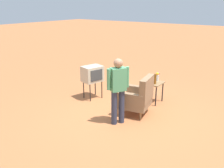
# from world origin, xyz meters

# --- Properties ---
(ground_plane) EXTENTS (60.00, 60.00, 0.00)m
(ground_plane) POSITION_xyz_m (0.00, 0.00, 0.00)
(ground_plane) COLOR #B76B3D
(armchair) EXTENTS (0.90, 0.91, 1.06)m
(armchair) POSITION_xyz_m (-0.17, 0.24, 0.50)
(armchair) COLOR #937047
(armchair) RESTS_ON ground
(side_table) EXTENTS (0.56, 0.56, 0.63)m
(side_table) POSITION_xyz_m (-1.17, 0.16, 0.54)
(side_table) COLOR black
(side_table) RESTS_ON ground
(tv_on_stand) EXTENTS (0.70, 0.58, 1.03)m
(tv_on_stand) POSITION_xyz_m (-0.37, -1.50, 0.78)
(tv_on_stand) COLOR black
(tv_on_stand) RESTS_ON ground
(person_standing) EXTENTS (0.50, 0.37, 1.64)m
(person_standing) POSITION_xyz_m (0.56, 0.09, 0.94)
(person_standing) COLOR #2D3347
(person_standing) RESTS_ON ground
(bottle_tall_amber) EXTENTS (0.07, 0.07, 0.30)m
(bottle_tall_amber) POSITION_xyz_m (-1.04, 0.28, 0.78)
(bottle_tall_amber) COLOR brown
(bottle_tall_amber) RESTS_ON side_table
(soda_can_red) EXTENTS (0.07, 0.07, 0.12)m
(soda_can_red) POSITION_xyz_m (-1.02, 0.04, 0.69)
(soda_can_red) COLOR red
(soda_can_red) RESTS_ON side_table
(soda_can_blue) EXTENTS (0.07, 0.07, 0.12)m
(soda_can_blue) POSITION_xyz_m (-1.34, -0.00, 0.69)
(soda_can_blue) COLOR blue
(soda_can_blue) RESTS_ON side_table
(flower_vase) EXTENTS (0.14, 0.10, 0.27)m
(flower_vase) POSITION_xyz_m (-1.35, 0.21, 0.78)
(flower_vase) COLOR silver
(flower_vase) RESTS_ON side_table
(shrub_mid) EXTENTS (0.39, 0.39, 0.30)m
(shrub_mid) POSITION_xyz_m (-2.99, -3.60, 0.15)
(shrub_mid) COLOR #516B38
(shrub_mid) RESTS_ON ground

